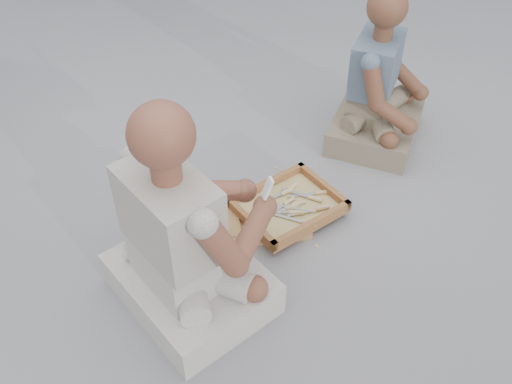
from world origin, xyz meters
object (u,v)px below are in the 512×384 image
tool_tray (288,206)px  companion (378,93)px  carved_panel (245,215)px  craftsman (185,243)px

tool_tray → companion: companion is taller
carved_panel → craftsman: 0.63m
craftsman → tool_tray: bearing=99.1°
tool_tray → craftsman: 0.73m
carved_panel → tool_tray: tool_tray is taller
craftsman → carved_panel: bearing=115.4°
companion → tool_tray: bearing=-16.2°
tool_tray → carved_panel: bearing=156.7°
carved_panel → companion: (0.97, 0.27, 0.28)m
companion → carved_panel: bearing=-25.4°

